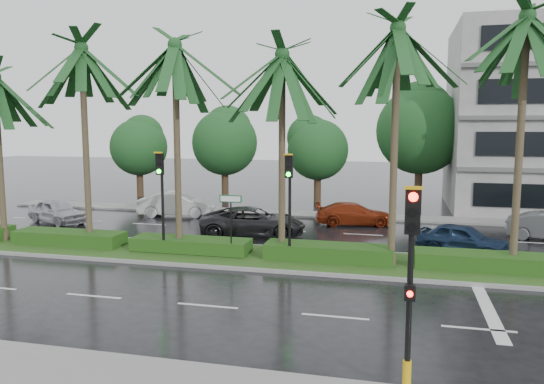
% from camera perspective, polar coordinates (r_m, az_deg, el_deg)
% --- Properties ---
extents(ground, '(120.00, 120.00, 0.00)m').
position_cam_1_polar(ground, '(21.63, -2.26, -7.83)').
color(ground, black).
rests_on(ground, ground).
extents(near_sidewalk, '(40.00, 2.40, 0.12)m').
position_cam_1_polar(near_sidewalk, '(12.72, -15.67, -19.12)').
color(near_sidewalk, gray).
rests_on(near_sidewalk, ground).
extents(far_sidewalk, '(40.00, 2.00, 0.12)m').
position_cam_1_polar(far_sidewalk, '(33.06, 3.44, -2.40)').
color(far_sidewalk, gray).
rests_on(far_sidewalk, ground).
extents(median, '(36.00, 4.00, 0.15)m').
position_cam_1_polar(median, '(22.54, -1.56, -6.99)').
color(median, gray).
rests_on(median, ground).
extents(hedge, '(35.20, 1.40, 0.60)m').
position_cam_1_polar(hedge, '(22.45, -1.56, -6.07)').
color(hedge, '#1A4012').
rests_on(hedge, median).
extents(lane_markings, '(34.00, 13.06, 0.01)m').
position_cam_1_polar(lane_markings, '(20.62, 5.65, -8.61)').
color(lane_markings, silver).
rests_on(lane_markings, ground).
extents(palm_row, '(26.30, 4.20, 10.15)m').
position_cam_1_polar(palm_row, '(22.34, -4.79, 13.68)').
color(palm_row, '#3C3423').
rests_on(palm_row, median).
extents(signal_near, '(0.34, 0.45, 4.36)m').
position_cam_1_polar(signal_near, '(11.14, 14.63, -9.42)').
color(signal_near, black).
rests_on(signal_near, near_sidewalk).
extents(signal_median_left, '(0.34, 0.42, 4.36)m').
position_cam_1_polar(signal_median_left, '(22.73, -11.84, 0.47)').
color(signal_median_left, black).
rests_on(signal_median_left, median).
extents(signal_median_right, '(0.34, 0.42, 4.36)m').
position_cam_1_polar(signal_median_right, '(20.97, 1.87, 0.05)').
color(signal_median_right, black).
rests_on(signal_median_right, median).
extents(street_sign, '(0.95, 0.09, 2.60)m').
position_cam_1_polar(street_sign, '(21.91, -4.46, -1.96)').
color(street_sign, black).
rests_on(street_sign, median).
extents(bg_trees, '(32.39, 5.91, 8.54)m').
position_cam_1_polar(bg_trees, '(37.95, 6.67, 5.84)').
color(bg_trees, '#3B2C1A').
rests_on(bg_trees, ground).
extents(car_silver, '(3.06, 4.33, 1.37)m').
position_cam_1_polar(car_silver, '(32.68, -22.13, -1.94)').
color(car_silver, '#ACADB4').
rests_on(car_silver, ground).
extents(car_white, '(2.45, 4.77, 1.50)m').
position_cam_1_polar(car_white, '(33.03, -10.26, -1.30)').
color(car_white, '#BBBBBB').
rests_on(car_white, ground).
extents(car_darkgrey, '(3.62, 5.73, 1.47)m').
position_cam_1_polar(car_darkgrey, '(26.84, -2.09, -3.22)').
color(car_darkgrey, black).
rests_on(car_darkgrey, ground).
extents(car_red, '(2.55, 4.58, 1.25)m').
position_cam_1_polar(car_red, '(30.13, 8.81, -2.34)').
color(car_red, maroon).
rests_on(car_red, ground).
extents(car_blue, '(2.84, 4.15, 1.31)m').
position_cam_1_polar(car_blue, '(24.74, 19.82, -4.76)').
color(car_blue, '#182B4A').
rests_on(car_blue, ground).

